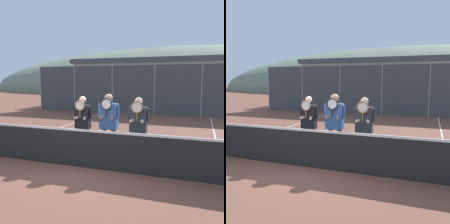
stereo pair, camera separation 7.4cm
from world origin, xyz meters
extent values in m
plane|color=brown|center=(0.00, 0.00, 0.00)|extent=(120.00, 120.00, 0.00)
ellipsoid|color=slate|center=(0.00, 50.50, 0.00)|extent=(90.75, 50.42, 17.65)
cube|color=beige|center=(-0.78, 16.65, 1.81)|extent=(13.98, 5.00, 3.63)
cube|color=#4C4C51|center=(-0.78, 16.65, 3.81)|extent=(14.48, 5.50, 0.36)
cylinder|color=gray|center=(-8.50, 10.28, 1.58)|extent=(0.06, 0.06, 3.16)
cylinder|color=gray|center=(-5.66, 10.28, 1.58)|extent=(0.06, 0.06, 3.16)
cylinder|color=gray|center=(-2.83, 10.28, 1.58)|extent=(0.06, 0.06, 3.16)
cylinder|color=gray|center=(0.00, 10.28, 1.58)|extent=(0.06, 0.06, 3.16)
cylinder|color=gray|center=(2.83, 10.28, 1.58)|extent=(0.06, 0.06, 3.16)
cube|color=#42474C|center=(0.00, 10.28, 1.58)|extent=(16.99, 0.02, 3.16)
cube|color=black|center=(0.00, 0.00, 0.47)|extent=(8.92, 0.02, 0.94)
cube|color=white|center=(0.00, 0.00, 0.96)|extent=(8.92, 0.03, 0.06)
cube|color=white|center=(-3.38, 3.00, 0.00)|extent=(0.05, 16.00, 0.01)
cube|color=white|center=(3.38, 3.00, 0.00)|extent=(0.05, 16.00, 0.01)
cylinder|color=black|center=(-0.48, 0.76, 0.42)|extent=(0.13, 0.13, 0.85)
cylinder|color=black|center=(-0.25, 0.76, 0.42)|extent=(0.13, 0.13, 0.85)
cube|color=black|center=(-0.36, 0.76, 1.19)|extent=(0.42, 0.22, 0.67)
sphere|color=#DBB293|center=(-0.36, 0.76, 1.67)|extent=(0.20, 0.20, 0.20)
cylinder|color=black|center=(-0.60, 0.76, 1.32)|extent=(0.08, 0.08, 0.33)
cylinder|color=black|center=(-0.13, 0.76, 1.32)|extent=(0.08, 0.08, 0.33)
cylinder|color=#DBB293|center=(-0.47, 0.67, 1.17)|extent=(0.16, 0.27, 0.08)
cylinder|color=#DBB293|center=(-0.26, 0.67, 1.17)|extent=(0.16, 0.27, 0.08)
cylinder|color=#936033|center=(-0.36, 0.58, 1.29)|extent=(0.03, 0.03, 0.20)
torus|color=#936033|center=(-0.36, 0.58, 1.53)|extent=(0.30, 0.03, 0.30)
cylinder|color=silver|center=(-0.36, 0.58, 1.53)|extent=(0.25, 0.00, 0.25)
cylinder|color=#56565B|center=(0.28, 0.76, 0.44)|extent=(0.13, 0.13, 0.89)
cylinder|color=#56565B|center=(0.55, 0.76, 0.44)|extent=(0.13, 0.13, 0.89)
cube|color=#335693|center=(0.42, 0.76, 1.24)|extent=(0.49, 0.22, 0.70)
sphere|color=#997056|center=(0.42, 0.76, 1.74)|extent=(0.23, 0.23, 0.23)
cylinder|color=#335693|center=(0.15, 0.76, 1.38)|extent=(0.08, 0.08, 0.35)
cylinder|color=#335693|center=(0.69, 0.76, 1.38)|extent=(0.08, 0.08, 0.35)
cylinder|color=#997056|center=(0.30, 0.67, 1.23)|extent=(0.16, 0.27, 0.08)
cylinder|color=#997056|center=(0.54, 0.67, 1.23)|extent=(0.16, 0.27, 0.08)
cylinder|color=black|center=(0.42, 0.58, 1.35)|extent=(0.03, 0.03, 0.20)
torus|color=black|center=(0.42, 0.58, 1.59)|extent=(0.32, 0.03, 0.32)
cylinder|color=silver|center=(0.42, 0.58, 1.59)|extent=(0.27, 0.00, 0.27)
cylinder|color=black|center=(1.13, 0.74, 0.43)|extent=(0.13, 0.13, 0.85)
cylinder|color=black|center=(1.38, 0.74, 0.43)|extent=(0.13, 0.13, 0.85)
cube|color=#282D33|center=(1.26, 0.74, 1.19)|extent=(0.45, 0.22, 0.68)
sphere|color=#DBB293|center=(1.26, 0.74, 1.68)|extent=(0.20, 0.20, 0.20)
cylinder|color=#282D33|center=(1.01, 0.74, 1.32)|extent=(0.08, 0.08, 0.33)
cylinder|color=#282D33|center=(1.50, 0.74, 1.32)|extent=(0.08, 0.08, 0.33)
cylinder|color=#DBB293|center=(1.15, 0.65, 1.18)|extent=(0.16, 0.27, 0.08)
cylinder|color=#DBB293|center=(1.37, 0.65, 1.18)|extent=(0.16, 0.27, 0.08)
cylinder|color=#936033|center=(1.26, 0.56, 1.30)|extent=(0.03, 0.03, 0.20)
torus|color=#936033|center=(1.26, 0.56, 1.54)|extent=(0.31, 0.03, 0.31)
cylinder|color=silver|center=(1.26, 0.56, 1.54)|extent=(0.26, 0.00, 0.26)
cube|color=navy|center=(-5.10, 12.64, 0.68)|extent=(4.06, 1.82, 0.76)
cube|color=#2D3842|center=(-5.10, 12.64, 1.38)|extent=(2.23, 1.67, 0.63)
cylinder|color=black|center=(-3.78, 11.71, 0.30)|extent=(0.60, 0.16, 0.60)
cylinder|color=black|center=(-3.78, 13.57, 0.30)|extent=(0.60, 0.16, 0.60)
cylinder|color=black|center=(-6.42, 11.71, 0.30)|extent=(0.60, 0.16, 0.60)
cylinder|color=black|center=(-6.42, 13.57, 0.30)|extent=(0.60, 0.16, 0.60)
cube|color=#B2B7BC|center=(0.07, 12.40, 0.71)|extent=(4.51, 1.73, 0.83)
cube|color=#2D3842|center=(0.07, 12.40, 1.47)|extent=(2.48, 1.59, 0.68)
cylinder|color=black|center=(1.54, 11.52, 0.30)|extent=(0.60, 0.16, 0.60)
cylinder|color=black|center=(1.54, 13.29, 0.30)|extent=(0.60, 0.16, 0.60)
cylinder|color=black|center=(-1.39, 11.52, 0.30)|extent=(0.60, 0.16, 0.60)
cylinder|color=black|center=(-1.39, 13.29, 0.30)|extent=(0.60, 0.16, 0.60)
cylinder|color=black|center=(3.98, 11.36, 0.30)|extent=(0.60, 0.16, 0.60)
cylinder|color=black|center=(3.98, 13.27, 0.30)|extent=(0.60, 0.16, 0.60)
camera|label=1|loc=(2.75, -5.56, 2.23)|focal=40.00mm
camera|label=2|loc=(2.82, -5.53, 2.23)|focal=40.00mm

